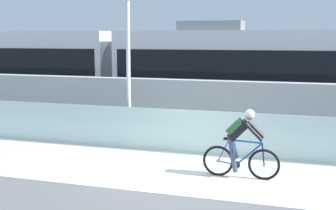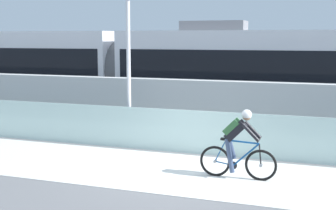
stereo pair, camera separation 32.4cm
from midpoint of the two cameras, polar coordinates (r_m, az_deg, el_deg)
The scene contains 9 objects.
ground_plane at distance 10.92m, azimuth 2.74°, elevation -8.54°, with size 200.00×200.00×0.00m, color slate.
bike_path_deck at distance 10.91m, azimuth 2.74°, elevation -8.51°, with size 32.00×3.20×0.01m, color silver.
glass_parapet at distance 12.50m, azimuth 5.15°, elevation -3.50°, with size 32.00×0.05×1.21m, color silver.
concrete_barrier_wall at distance 14.16m, azimuth 6.93°, elevation -0.74°, with size 32.00×0.36×1.88m, color silver.
tram_rail_near at distance 16.72m, azimuth 8.67°, elevation -2.61°, with size 32.00×0.08×0.01m, color #595654.
tram_rail_far at distance 18.11m, azimuth 9.50°, elevation -1.78°, with size 32.00×0.08×0.01m, color #595654.
tram at distance 18.56m, azimuth -5.27°, elevation 4.43°, with size 22.56×2.54×3.81m.
cyclist_on_bike at distance 10.43m, azimuth 9.64°, elevation -4.91°, with size 1.77×0.58×1.61m.
lamp_post_antenna at distance 13.26m, azimuth -4.33°, elevation 8.88°, with size 0.28×0.28×5.20m.
Camera 2 is at (3.07, -9.97, 3.19)m, focal length 48.42 mm.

